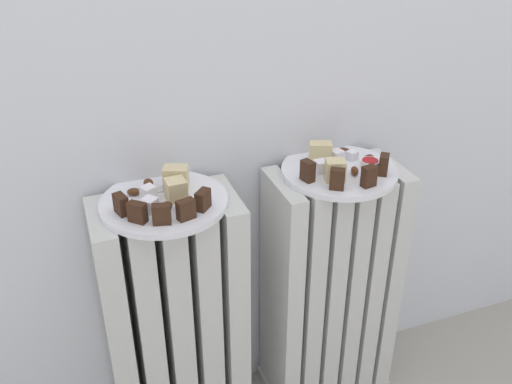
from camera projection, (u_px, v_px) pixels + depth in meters
radiator_left at (176, 329)px, 1.22m from camera, size 0.30×0.17×0.62m
radiator_right at (329, 291)px, 1.33m from camera, size 0.30×0.17×0.62m
plate_left at (164, 202)px, 1.06m from camera, size 0.24×0.24×0.01m
plate_right at (339, 171)px, 1.17m from camera, size 0.24×0.24×0.01m
dark_cake_slice_left_0 at (121, 204)px, 1.00m from camera, size 0.03×0.04×0.04m
dark_cake_slice_left_1 at (137, 212)px, 0.98m from camera, size 0.04×0.03×0.04m
dark_cake_slice_left_2 at (162, 214)px, 0.98m from camera, size 0.04×0.02×0.04m
dark_cake_slice_left_3 at (186, 210)px, 0.99m from camera, size 0.04×0.03×0.04m
dark_cake_slice_left_4 at (203, 200)px, 1.02m from camera, size 0.03×0.04×0.04m
marble_cake_slice_left_0 at (176, 189)px, 1.05m from camera, size 0.04×0.04×0.04m
marble_cake_slice_left_1 at (176, 177)px, 1.09m from camera, size 0.06×0.05×0.04m
turkish_delight_left_0 at (149, 193)px, 1.06m from camera, size 0.03×0.03×0.02m
turkish_delight_left_1 at (150, 205)px, 1.02m from camera, size 0.04×0.04×0.03m
medjool_date_left_0 at (134, 192)px, 1.07m from camera, size 0.03×0.02×0.01m
medjool_date_left_1 at (167, 206)px, 1.02m from camera, size 0.03×0.03×0.02m
medjool_date_left_2 at (148, 183)px, 1.10m from camera, size 0.02×0.03×0.01m
medjool_date_left_3 at (182, 204)px, 1.02m from camera, size 0.03×0.03×0.02m
dark_cake_slice_right_0 at (308, 171)px, 1.11m from camera, size 0.03×0.03×0.04m
dark_cake_slice_right_1 at (337, 179)px, 1.08m from camera, size 0.03×0.03×0.04m
dark_cake_slice_right_2 at (369, 176)px, 1.09m from camera, size 0.03×0.02×0.04m
dark_cake_slice_right_3 at (384, 165)px, 1.14m from camera, size 0.03×0.03×0.04m
marble_cake_slice_right_0 at (320, 152)px, 1.19m from camera, size 0.05×0.04×0.04m
marble_cake_slice_right_1 at (335, 170)px, 1.12m from camera, size 0.05×0.04×0.04m
turkish_delight_right_0 at (321, 166)px, 1.15m from camera, size 0.03×0.03×0.02m
turkish_delight_right_1 at (341, 165)px, 1.16m from camera, size 0.03×0.03×0.02m
turkish_delight_right_2 at (337, 156)px, 1.19m from camera, size 0.03×0.03×0.02m
turkish_delight_right_3 at (352, 155)px, 1.20m from camera, size 0.02×0.02×0.02m
medjool_date_right_0 at (355, 171)px, 1.14m from camera, size 0.02×0.03×0.02m
medjool_date_right_1 at (368, 158)px, 1.19m from camera, size 0.03×0.02×0.02m
medjool_date_right_2 at (343, 151)px, 1.23m from camera, size 0.03×0.03×0.01m
jam_bowl_right at (370, 164)px, 1.16m from camera, size 0.04×0.04×0.02m
fork at (162, 197)px, 1.06m from camera, size 0.02×0.10×0.00m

